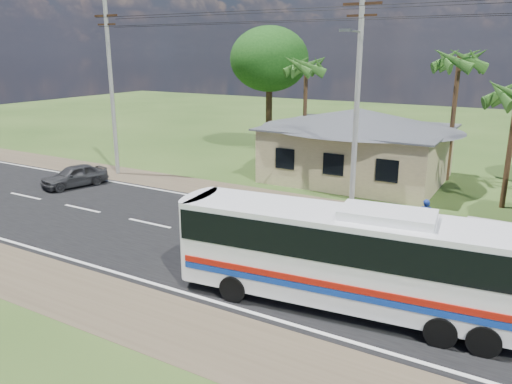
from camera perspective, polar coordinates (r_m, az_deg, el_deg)
ground at (r=21.20m, az=-2.92°, el=-5.67°), size 120.00×120.00×0.00m
road at (r=21.20m, az=-2.92°, el=-5.64°), size 120.00×16.00×0.03m
house at (r=31.51m, az=11.60°, el=6.17°), size 12.40×10.00×5.00m
utility_poles at (r=24.47m, az=10.75°, el=10.89°), size 32.80×2.22×11.00m
palm_mid at (r=32.37m, az=22.19°, el=13.65°), size 2.80×2.80×8.20m
palm_far at (r=35.73m, az=5.76°, el=14.03°), size 2.80×2.80×7.70m
tree_behind_house at (r=39.30m, az=1.53°, el=14.91°), size 6.00×6.00×9.61m
coach_bus at (r=15.44m, az=11.17°, el=-6.74°), size 10.98×3.42×3.35m
person at (r=22.84m, az=18.74°, el=-2.74°), size 0.66×0.50×1.63m
small_car at (r=31.36m, az=-20.03°, el=1.76°), size 2.50×4.07×1.30m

